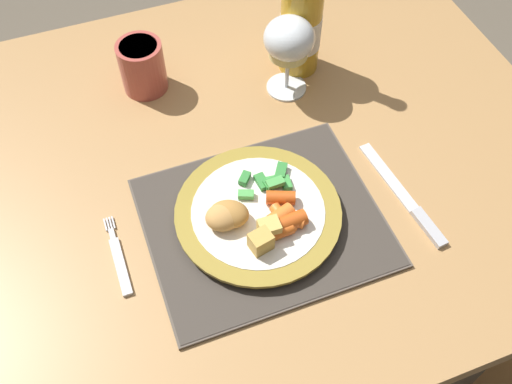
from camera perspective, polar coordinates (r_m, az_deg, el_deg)
The scene contains 13 objects.
ground_plane at distance 1.57m, azimuth -1.49°, elevation -13.93°, with size 6.00×6.00×0.00m, color brown.
dining_table at distance 1.00m, azimuth -2.26°, elevation -0.49°, with size 1.11×0.85×0.74m.
placemat at distance 0.85m, azimuth 0.71°, elevation -2.98°, with size 0.34×0.29×0.01m.
dinner_plate at distance 0.84m, azimuth -0.09°, elevation -2.26°, with size 0.25×0.25×0.02m.
breaded_croquettes at distance 0.81m, azimuth -2.97°, elevation -2.34°, with size 0.07×0.07×0.03m.
green_beans_pile at distance 0.85m, azimuth 1.27°, elevation 1.08°, with size 0.09×0.05×0.02m.
glazed_carrots at distance 0.81m, azimuth 2.85°, elevation -2.58°, with size 0.08×0.08×0.02m.
fork at distance 0.84m, azimuth -13.53°, elevation -6.67°, with size 0.01×0.13×0.01m.
table_knife at distance 0.90m, azimuth 14.99°, elevation -0.95°, with size 0.04×0.21×0.01m.
wine_glass at distance 0.96m, azimuth 3.32°, elevation 14.77°, with size 0.08×0.08×0.15m.
bottle at distance 1.01m, azimuth 4.55°, elevation 16.87°, with size 0.07×0.07×0.29m.
roast_potatoes at distance 0.79m, azimuth 0.93°, elevation -4.22°, with size 0.05×0.05×0.03m.
drinking_cup at distance 1.02m, azimuth -11.32°, elevation 12.28°, with size 0.08×0.08×0.09m.
Camera 1 is at (-0.16, -0.55, 1.46)m, focal length 40.00 mm.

